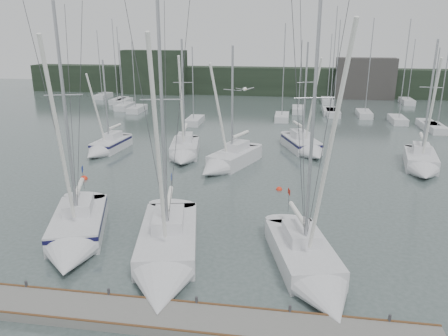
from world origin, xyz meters
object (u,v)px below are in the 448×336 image
object	(u,v)px
sailboat_near_left	(75,235)
sailboat_mid_b	(184,152)
sailboat_mid_c	(226,162)
sailboat_mid_e	(422,165)
sailboat_near_right	(313,271)
buoy_b	(279,190)
sailboat_mid_a	(105,147)
buoy_c	(84,179)
sailboat_near_center	(165,259)
sailboat_mid_d	(306,147)

from	to	relation	value
sailboat_near_left	sailboat_mid_b	world-z (taller)	sailboat_near_left
sailboat_mid_c	sailboat_mid_e	world-z (taller)	sailboat_mid_e
sailboat_near_right	buoy_b	bearing A→B (deg)	84.49
sailboat_mid_a	buoy_b	xyz separation A→B (m)	(17.40, -7.86, -0.53)
sailboat_mid_a	sailboat_mid_b	xyz separation A→B (m)	(8.16, -0.72, 0.05)
sailboat_mid_e	buoy_c	xyz separation A→B (m)	(-27.81, -6.52, -0.58)
sailboat_mid_e	buoy_b	world-z (taller)	sailboat_mid_e
sailboat_mid_b	sailboat_near_right	bearing A→B (deg)	-69.53
sailboat_mid_c	sailboat_mid_b	bearing A→B (deg)	172.19
sailboat_near_center	sailboat_mid_b	world-z (taller)	sailboat_near_center
sailboat_near_left	sailboat_mid_d	xyz separation A→B (m)	(13.30, 21.67, -0.01)
sailboat_mid_a	sailboat_mid_b	size ratio (longest dim) A/B	0.83
sailboat_mid_a	buoy_c	distance (m)	8.02
sailboat_near_left	sailboat_near_right	bearing A→B (deg)	-26.46
buoy_c	sailboat_mid_d	bearing A→B (deg)	31.01
sailboat_mid_b	buoy_c	distance (m)	9.75
buoy_b	buoy_c	bearing A→B (deg)	179.96
sailboat_near_center	sailboat_mid_e	xyz separation A→B (m)	(17.29, 18.97, 0.05)
sailboat_near_left	sailboat_mid_e	size ratio (longest dim) A/B	1.20
sailboat_mid_d	sailboat_mid_c	bearing A→B (deg)	-158.22
sailboat_near_center	sailboat_mid_c	world-z (taller)	sailboat_near_center
sailboat_near_center	sailboat_mid_d	world-z (taller)	sailboat_near_center
sailboat_mid_b	sailboat_mid_d	bearing A→B (deg)	8.67
sailboat_mid_a	sailboat_near_right	bearing A→B (deg)	-40.46
sailboat_near_left	sailboat_near_center	bearing A→B (deg)	-35.01
sailboat_near_left	sailboat_mid_a	world-z (taller)	sailboat_near_left
sailboat_mid_e	buoy_b	distance (m)	13.63
sailboat_near_right	sailboat_mid_d	size ratio (longest dim) A/B	1.29
sailboat_near_left	sailboat_mid_d	size ratio (longest dim) A/B	1.24
sailboat_mid_a	sailboat_mid_c	size ratio (longest dim) A/B	0.86
sailboat_mid_e	sailboat_near_left	bearing A→B (deg)	-133.59
sailboat_mid_a	sailboat_mid_d	bearing A→B (deg)	14.62
sailboat_near_left	sailboat_mid_d	bearing A→B (deg)	39.41
sailboat_near_right	buoy_b	world-z (taller)	sailboat_near_right
buoy_b	sailboat_near_left	bearing A→B (deg)	-135.78
sailboat_near_left	buoy_c	bearing A→B (deg)	94.79
sailboat_near_center	buoy_c	xyz separation A→B (m)	(-10.52, 12.45, -0.53)
buoy_b	sailboat_mid_c	bearing A→B (deg)	136.41
sailboat_mid_d	sailboat_mid_b	bearing A→B (deg)	178.05
sailboat_near_right	sailboat_mid_d	world-z (taller)	sailboat_near_right
sailboat_near_left	sailboat_mid_d	distance (m)	25.43
sailboat_near_right	sailboat_near_center	bearing A→B (deg)	164.74
sailboat_near_left	sailboat_mid_e	distance (m)	28.83
sailboat_mid_e	buoy_c	world-z (taller)	sailboat_mid_e
sailboat_near_right	sailboat_mid_a	xyz separation A→B (m)	(-19.43, 20.36, 0.01)
buoy_c	sailboat_mid_b	bearing A→B (deg)	47.10
sailboat_mid_c	buoy_c	size ratio (longest dim) A/B	19.12
sailboat_near_center	sailboat_mid_d	size ratio (longest dim) A/B	1.26
sailboat_mid_a	buoy_c	world-z (taller)	sailboat_mid_a
sailboat_near_left	buoy_b	size ratio (longest dim) A/B	29.95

